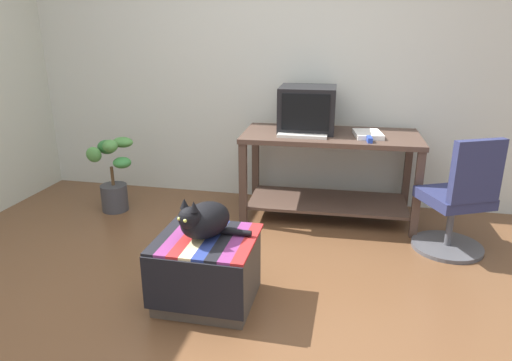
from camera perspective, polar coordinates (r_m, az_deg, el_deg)
name	(u,v)px	position (r m, az deg, el deg)	size (l,w,h in m)	color
ground_plane	(214,313)	(2.83, -5.26, -16.03)	(14.00, 14.00, 0.00)	brown
back_wall	(276,61)	(4.34, 2.54, 14.58)	(8.00, 0.10, 2.60)	silver
desk	(329,161)	(3.97, 9.05, 2.42)	(1.49, 0.72, 0.75)	#4C382D
tv_monitor	(307,109)	(3.96, 6.36, 8.71)	(0.48, 0.45, 0.38)	black
keyboard	(302,135)	(3.77, 5.75, 5.58)	(0.40, 0.15, 0.02)	beige
book	(368,134)	(3.87, 13.66, 5.57)	(0.21, 0.28, 0.04)	white
ottoman_with_blanket	(207,270)	(2.84, -6.06, -10.89)	(0.58, 0.55, 0.42)	#4C4238
cat	(204,220)	(2.71, -6.48, -4.84)	(0.45, 0.41, 0.27)	black
potted_plant	(114,176)	(4.32, -17.18, 0.50)	(0.41, 0.33, 0.68)	#3D3D42
office_chair	(458,204)	(3.64, 23.73, -2.62)	(0.56, 0.56, 0.89)	#4C4C51
stapler	(369,139)	(3.69, 13.84, 4.96)	(0.04, 0.11, 0.04)	#2342B7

